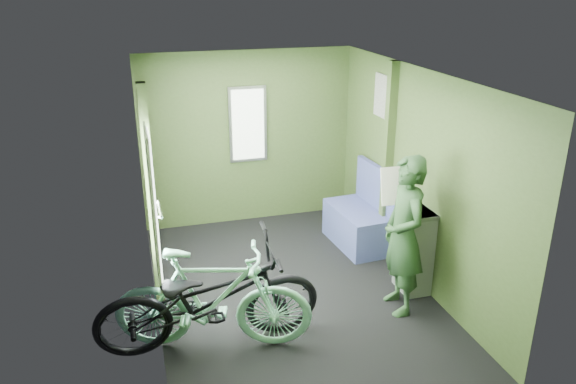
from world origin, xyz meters
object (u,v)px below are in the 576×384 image
bicycle_mint (215,350)px  bench_seat (360,222)px  waste_box (414,251)px  bicycle_black (212,348)px  passenger (404,235)px

bicycle_mint → bench_seat: 2.67m
bicycle_mint → bench_seat: bearing=-36.4°
bicycle_mint → waste_box: bearing=-62.4°
bicycle_black → bench_seat: (2.11, 1.59, 0.30)m
bicycle_mint → bench_seat: (2.09, 1.63, 0.30)m
bicycle_black → waste_box: waste_box is taller
waste_box → bench_seat: (-0.11, 1.17, -0.16)m
bicycle_mint → waste_box: (2.21, 0.46, 0.46)m
bicycle_mint → waste_box: waste_box is taller
bicycle_black → waste_box: 2.31m
bicycle_black → passenger: passenger is taller
bicycle_mint → waste_box: 2.30m
bench_seat → waste_box: bearing=-89.0°
waste_box → passenger: bearing=-135.9°
passenger → bench_seat: (0.19, 1.46, -0.51)m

